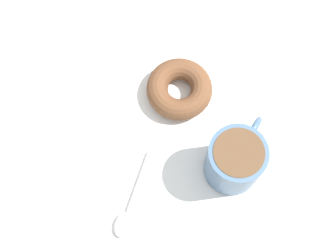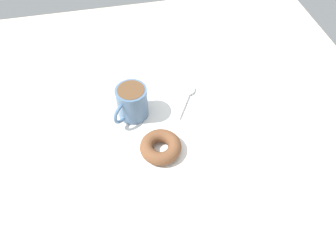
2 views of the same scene
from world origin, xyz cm
name	(u,v)px [view 1 (image 1 of 2)]	position (x,y,z in cm)	size (l,w,h in cm)	color
ground_plane	(172,129)	(0.00, 0.00, -1.00)	(120.00, 120.00, 2.00)	beige
napkin	(168,131)	(0.59, -0.75, 0.15)	(31.58, 31.58, 0.30)	white
coffee_cup	(235,159)	(8.07, 7.01, 4.78)	(9.45, 9.38, 8.70)	slate
donut	(179,89)	(-4.90, 2.19, 1.92)	(9.93, 9.93, 3.23)	brown
spoon	(127,213)	(11.37, -8.90, 0.70)	(11.72, 7.76, 0.90)	silver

